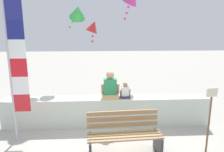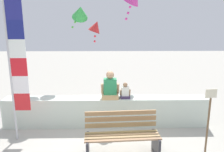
{
  "view_description": "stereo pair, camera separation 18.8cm",
  "coord_description": "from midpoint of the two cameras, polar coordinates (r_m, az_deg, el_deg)",
  "views": [
    {
      "loc": [
        -0.14,
        -4.36,
        2.65
      ],
      "look_at": [
        0.15,
        1.19,
        1.39
      ],
      "focal_mm": 34.6,
      "sensor_mm": 36.0,
      "label": 1
    },
    {
      "loc": [
        0.04,
        -4.37,
        2.65
      ],
      "look_at": [
        0.15,
        1.19,
        1.39
      ],
      "focal_mm": 34.6,
      "sensor_mm": 36.0,
      "label": 2
    }
  ],
  "objects": [
    {
      "name": "seawall_ledge",
      "position": [
        5.99,
        -0.54,
        -9.31
      ],
      "size": [
        5.51,
        0.48,
        0.79
      ],
      "primitive_type": "cube",
      "color": "silver",
      "rests_on": "ground"
    },
    {
      "name": "person_adult",
      "position": [
        5.73,
        0.44,
        -3.12
      ],
      "size": [
        0.49,
        0.36,
        0.75
      ],
      "color": "tan",
      "rests_on": "seawall_ledge"
    },
    {
      "name": "person_child",
      "position": [
        5.79,
        4.43,
        -4.25
      ],
      "size": [
        0.28,
        0.21,
        0.43
      ],
      "color": "#3B2D50",
      "rests_on": "seawall_ledge"
    },
    {
      "name": "kite_green",
      "position": [
        8.27,
        -7.75,
        16.37
      ],
      "size": [
        0.75,
        0.87,
        0.95
      ],
      "color": "green"
    },
    {
      "name": "kite_red",
      "position": [
        8.39,
        -3.7,
        12.9
      ],
      "size": [
        0.62,
        0.6,
        0.85
      ],
      "color": "red"
    },
    {
      "name": "ground_plane",
      "position": [
        5.11,
        -0.4,
        -18.44
      ],
      "size": [
        40.0,
        40.0,
        0.0
      ],
      "primitive_type": "plane",
      "color": "#AAA69A"
    },
    {
      "name": "flag_banner",
      "position": [
        5.27,
        -23.23,
        2.96
      ],
      "size": [
        0.41,
        0.05,
        3.22
      ],
      "color": "#B7B7BC",
      "rests_on": "ground"
    },
    {
      "name": "park_bench",
      "position": [
        4.72,
        3.81,
        -15.48
      ],
      "size": [
        1.59,
        0.7,
        0.88
      ],
      "color": "#987454",
      "rests_on": "ground"
    },
    {
      "name": "sign_post",
      "position": [
        4.93,
        25.2,
        -9.87
      ],
      "size": [
        0.24,
        0.05,
        1.45
      ],
      "color": "brown",
      "rests_on": "ground"
    }
  ]
}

